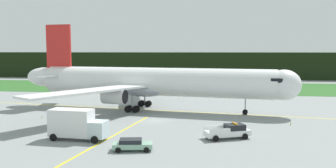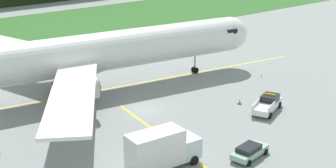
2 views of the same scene
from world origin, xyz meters
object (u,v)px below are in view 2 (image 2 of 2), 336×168
apron_cone (240,102)px  ops_pickup_truck (268,104)px  catering_truck (161,149)px  staff_car (250,151)px  airliner (87,55)px

apron_cone → ops_pickup_truck: bearing=-76.3°
catering_truck → apron_cone: catering_truck is taller
ops_pickup_truck → staff_car: (-10.85, -6.76, -0.20)m
ops_pickup_truck → staff_car: bearing=-148.1°
ops_pickup_truck → apron_cone: bearing=103.7°
ops_pickup_truck → staff_car: ops_pickup_truck is taller
catering_truck → apron_cone: bearing=20.5°
airliner → ops_pickup_truck: (13.26, -19.46, -4.30)m
ops_pickup_truck → apron_cone: (-0.90, 3.68, -0.60)m
catering_truck → staff_car: size_ratio=1.60×
airliner → apron_cone: 20.64m
airliner → staff_car: airliner is taller
ops_pickup_truck → catering_truck: bearing=-170.9°
ops_pickup_truck → apron_cone: 3.84m
catering_truck → staff_car: 8.87m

